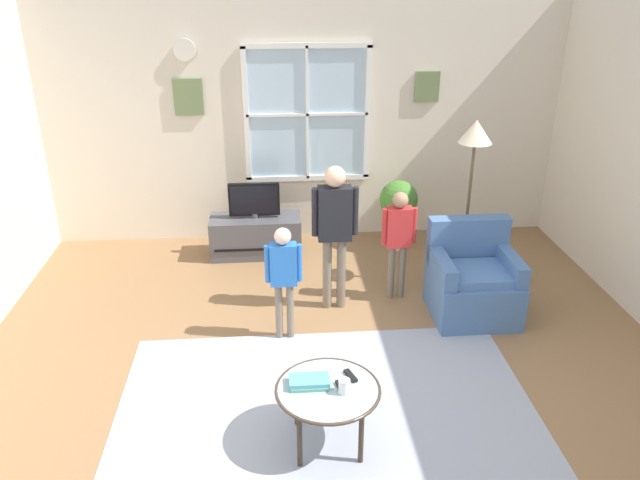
# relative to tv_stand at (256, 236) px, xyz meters

# --- Properties ---
(ground_plane) EXTENTS (6.48, 6.94, 0.02)m
(ground_plane) POSITION_rel_tv_stand_xyz_m (0.60, -2.64, -0.24)
(ground_plane) COLOR olive
(back_wall) EXTENTS (5.88, 0.17, 2.92)m
(back_wall) POSITION_rel_tv_stand_xyz_m (0.60, 0.59, 1.24)
(back_wall) COLOR beige
(back_wall) RESTS_ON ground_plane
(area_rug) EXTENTS (3.11, 2.37, 0.01)m
(area_rug) POSITION_rel_tv_stand_xyz_m (0.55, -2.91, -0.22)
(area_rug) COLOR #999EAD
(area_rug) RESTS_ON ground_plane
(tv_stand) EXTENTS (1.01, 0.45, 0.45)m
(tv_stand) POSITION_rel_tv_stand_xyz_m (0.00, 0.00, 0.00)
(tv_stand) COLOR #4C4C51
(tv_stand) RESTS_ON ground_plane
(television) EXTENTS (0.56, 0.08, 0.40)m
(television) POSITION_rel_tv_stand_xyz_m (0.00, -0.00, 0.44)
(television) COLOR #4C4C4C
(television) RESTS_ON tv_stand
(armchair) EXTENTS (0.76, 0.74, 0.87)m
(armchair) POSITION_rel_tv_stand_xyz_m (2.04, -1.47, 0.10)
(armchair) COLOR #476B9E
(armchair) RESTS_ON ground_plane
(coffee_table) EXTENTS (0.71, 0.71, 0.46)m
(coffee_table) POSITION_rel_tv_stand_xyz_m (0.53, -3.11, 0.20)
(coffee_table) COLOR #99B2B7
(coffee_table) RESTS_ON ground_plane
(book_stack) EXTENTS (0.27, 0.16, 0.05)m
(book_stack) POSITION_rel_tv_stand_xyz_m (0.41, -3.06, 0.26)
(book_stack) COLOR #5CA290
(book_stack) RESTS_ON coffee_table
(cup) EXTENTS (0.08, 0.08, 0.10)m
(cup) POSITION_rel_tv_stand_xyz_m (0.63, -3.16, 0.28)
(cup) COLOR white
(cup) RESTS_ON coffee_table
(remote_near_books) EXTENTS (0.09, 0.15, 0.02)m
(remote_near_books) POSITION_rel_tv_stand_xyz_m (0.70, -2.99, 0.24)
(remote_near_books) COLOR black
(remote_near_books) RESTS_ON coffee_table
(remote_near_cup) EXTENTS (0.06, 0.14, 0.02)m
(remote_near_cup) POSITION_rel_tv_stand_xyz_m (0.62, -3.11, 0.24)
(remote_near_cup) COLOR black
(remote_near_cup) RESTS_ON coffee_table
(person_blue_shirt) EXTENTS (0.32, 0.14, 1.05)m
(person_blue_shirt) POSITION_rel_tv_stand_xyz_m (0.28, -1.75, 0.43)
(person_blue_shirt) COLOR #726656
(person_blue_shirt) RESTS_ON ground_plane
(person_red_shirt) EXTENTS (0.33, 0.15, 1.10)m
(person_red_shirt) POSITION_rel_tv_stand_xyz_m (1.39, -1.12, 0.47)
(person_red_shirt) COLOR #726656
(person_red_shirt) RESTS_ON ground_plane
(person_black_shirt) EXTENTS (0.43, 0.19, 1.41)m
(person_black_shirt) POSITION_rel_tv_stand_xyz_m (0.76, -1.25, 0.66)
(person_black_shirt) COLOR #726656
(person_black_shirt) RESTS_ON ground_plane
(potted_plant_by_window) EXTENTS (0.44, 0.44, 0.81)m
(potted_plant_by_window) POSITION_rel_tv_stand_xyz_m (1.63, 0.07, 0.31)
(potted_plant_by_window) COLOR silver
(potted_plant_by_window) RESTS_ON ground_plane
(floor_lamp) EXTENTS (0.32, 0.32, 1.71)m
(floor_lamp) POSITION_rel_tv_stand_xyz_m (2.13, -0.87, 1.21)
(floor_lamp) COLOR black
(floor_lamp) RESTS_ON ground_plane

